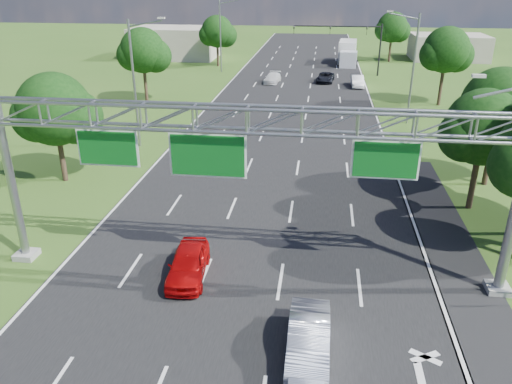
% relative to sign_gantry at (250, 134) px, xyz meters
% --- Properties ---
extents(ground, '(220.00, 220.00, 0.00)m').
position_rel_sign_gantry_xyz_m(ground, '(-0.33, 18.00, -6.89)').
color(ground, '#2F5419').
rests_on(ground, ground).
extents(road, '(18.00, 180.00, 0.02)m').
position_rel_sign_gantry_xyz_m(road, '(-0.33, 18.00, -6.89)').
color(road, black).
rests_on(road, ground).
extents(road_flare, '(3.00, 30.00, 0.02)m').
position_rel_sign_gantry_xyz_m(road_flare, '(9.87, 2.00, -6.89)').
color(road_flare, black).
rests_on(road_flare, ground).
extents(sign_gantry, '(23.50, 1.00, 9.56)m').
position_rel_sign_gantry_xyz_m(sign_gantry, '(0.00, 0.00, 0.00)').
color(sign_gantry, gray).
rests_on(sign_gantry, ground).
extents(traffic_signal, '(12.21, 0.24, 7.00)m').
position_rel_sign_gantry_xyz_m(traffic_signal, '(7.15, 53.00, -1.72)').
color(traffic_signal, black).
rests_on(traffic_signal, ground).
extents(streetlight_l_near, '(2.97, 0.22, 10.16)m').
position_rel_sign_gantry_xyz_m(streetlight_l_near, '(-11.63, 18.00, -1.31)').
color(streetlight_l_near, gray).
rests_on(streetlight_l_near, ground).
extents(streetlight_l_far, '(2.97, 0.22, 10.16)m').
position_rel_sign_gantry_xyz_m(streetlight_l_far, '(-11.63, 53.00, -1.31)').
color(streetlight_l_far, gray).
rests_on(streetlight_l_far, ground).
extents(streetlight_r_mid, '(2.97, 0.22, 10.16)m').
position_rel_sign_gantry_xyz_m(streetlight_r_mid, '(10.97, 28.00, -1.31)').
color(streetlight_r_mid, gray).
rests_on(streetlight_r_mid, ground).
extents(tree_verge_la, '(5.76, 4.80, 7.40)m').
position_rel_sign_gantry_xyz_m(tree_verge_la, '(-14.25, 10.04, -2.13)').
color(tree_verge_la, '#2D2116').
rests_on(tree_verge_la, ground).
extents(tree_verge_lb, '(5.76, 4.80, 8.06)m').
position_rel_sign_gantry_xyz_m(tree_verge_lb, '(-16.25, 33.04, -1.48)').
color(tree_verge_lb, '#2D2116').
rests_on(tree_verge_lb, ground).
extents(tree_verge_lc, '(5.76, 4.80, 7.62)m').
position_rel_sign_gantry_xyz_m(tree_verge_lc, '(-13.25, 58.04, -1.92)').
color(tree_verge_lc, '#2D2116').
rests_on(tree_verge_lc, ground).
extents(tree_verge_rd, '(5.76, 4.80, 8.28)m').
position_rel_sign_gantry_xyz_m(tree_verge_rd, '(15.75, 36.04, -1.26)').
color(tree_verge_rd, '#2D2116').
rests_on(tree_verge_rd, ground).
extents(tree_verge_re, '(5.76, 4.80, 7.84)m').
position_rel_sign_gantry_xyz_m(tree_verge_re, '(13.75, 66.04, -1.70)').
color(tree_verge_re, '#2D2116').
rests_on(tree_verge_re, ground).
extents(building_left, '(14.00, 10.00, 5.00)m').
position_rel_sign_gantry_xyz_m(building_left, '(-22.33, 66.00, -4.39)').
color(building_left, '#9F9685').
rests_on(building_left, ground).
extents(building_right, '(12.00, 9.00, 4.00)m').
position_rel_sign_gantry_xyz_m(building_right, '(23.67, 70.00, -4.89)').
color(building_right, '#9F9685').
rests_on(building_right, ground).
extents(red_coupe, '(2.03, 4.30, 1.42)m').
position_rel_sign_gantry_xyz_m(red_coupe, '(-2.83, -0.64, -6.18)').
color(red_coupe, '#B10809').
rests_on(red_coupe, ground).
extents(silver_sedan, '(1.52, 4.34, 1.43)m').
position_rel_sign_gantry_xyz_m(silver_sedan, '(2.90, -5.20, -6.18)').
color(silver_sedan, silver).
rests_on(silver_sedan, ground).
extents(car_queue_a, '(2.16, 4.48, 1.26)m').
position_rel_sign_gantry_xyz_m(car_queue_a, '(-3.57, 46.00, -6.26)').
color(car_queue_a, silver).
rests_on(car_queue_a, ground).
extents(car_queue_b, '(2.52, 4.70, 1.26)m').
position_rel_sign_gantry_xyz_m(car_queue_b, '(3.35, 47.31, -6.26)').
color(car_queue_b, black).
rests_on(car_queue_b, ground).
extents(car_queue_d, '(1.58, 4.26, 1.39)m').
position_rel_sign_gantry_xyz_m(car_queue_d, '(7.39, 44.81, -6.20)').
color(car_queue_d, white).
rests_on(car_queue_d, ground).
extents(box_truck, '(3.12, 9.32, 3.47)m').
position_rel_sign_gantry_xyz_m(box_truck, '(6.76, 63.07, -5.23)').
color(box_truck, silver).
rests_on(box_truck, ground).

